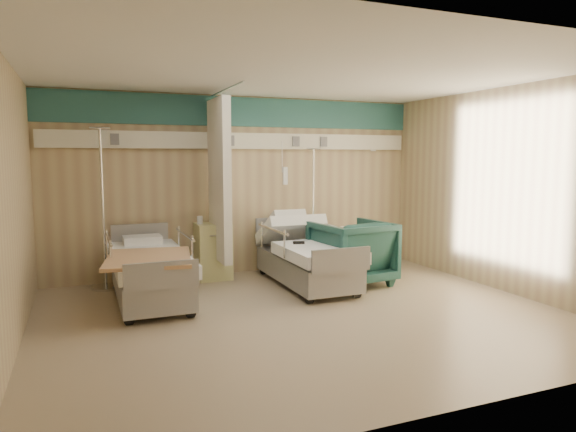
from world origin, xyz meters
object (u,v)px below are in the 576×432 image
(bed_left, at_px, (150,277))
(iv_stand_right, at_px, (313,246))
(iv_stand_left, at_px, (105,256))
(bedside_cabinet, at_px, (213,251))
(bed_right, at_px, (306,264))
(visitor_armchair, at_px, (352,252))

(bed_left, distance_m, iv_stand_right, 2.83)
(iv_stand_right, xyz_separation_m, iv_stand_left, (-3.20, 0.04, 0.05))
(bedside_cabinet, xyz_separation_m, iv_stand_right, (1.65, -0.05, -0.02))
(bed_right, relative_size, iv_stand_left, 0.96)
(bedside_cabinet, distance_m, iv_stand_right, 1.65)
(bed_right, distance_m, bed_left, 2.20)
(visitor_armchair, bearing_deg, bedside_cabinet, -36.85)
(bedside_cabinet, bearing_deg, visitor_armchair, -30.74)
(iv_stand_right, distance_m, iv_stand_left, 3.20)
(iv_stand_right, height_order, iv_stand_left, iv_stand_left)
(visitor_armchair, distance_m, iv_stand_right, 1.03)
(visitor_armchair, xyz_separation_m, iv_stand_right, (-0.15, 1.02, -0.06))
(bed_left, height_order, visitor_armchair, visitor_armchair)
(bed_right, distance_m, visitor_armchair, 0.69)
(visitor_armchair, height_order, iv_stand_right, iv_stand_right)
(bedside_cabinet, height_order, iv_stand_right, iv_stand_right)
(bedside_cabinet, bearing_deg, bed_left, -139.40)
(bed_right, distance_m, iv_stand_left, 2.85)
(bed_right, height_order, iv_stand_right, iv_stand_right)
(bed_left, relative_size, iv_stand_left, 0.96)
(bed_right, bearing_deg, bed_left, 180.00)
(bed_left, distance_m, visitor_armchair, 2.86)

